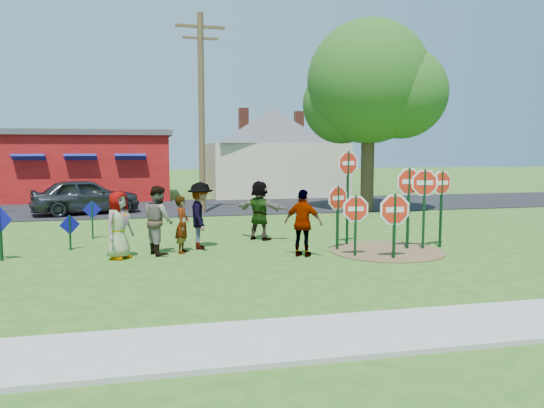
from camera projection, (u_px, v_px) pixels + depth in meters
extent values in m
plane|color=#2A5C1A|center=(224.00, 252.00, 14.93)|extent=(120.00, 120.00, 0.00)
cube|color=#9E9E99|center=(287.00, 340.00, 7.94)|extent=(22.00, 1.80, 0.08)
cube|color=black|center=(193.00, 207.00, 26.08)|extent=(120.00, 7.50, 0.04)
cylinder|color=brown|center=(387.00, 251.00, 14.95)|extent=(3.20, 3.20, 0.03)
cube|color=maroon|center=(89.00, 167.00, 30.99)|extent=(9.00, 7.00, 3.60)
cube|color=#4C4C51|center=(88.00, 134.00, 30.79)|extent=(9.40, 7.40, 0.30)
cube|color=navy|center=(29.00, 158.00, 26.89)|extent=(1.60, 0.78, 0.45)
cube|color=navy|center=(81.00, 158.00, 27.44)|extent=(1.60, 0.78, 0.45)
cube|color=navy|center=(131.00, 158.00, 27.99)|extent=(1.60, 0.78, 0.45)
cube|color=beige|center=(272.00, 169.00, 33.43)|extent=(8.00, 7.00, 3.20)
pyramid|color=#4C4C51|center=(272.00, 108.00, 33.03)|extent=(9.40, 9.40, 2.20)
cube|color=brown|center=(244.00, 120.00, 31.71)|extent=(0.55, 0.55, 1.40)
cube|color=brown|center=(299.00, 122.00, 34.53)|extent=(0.55, 0.55, 1.40)
cube|color=#0E3419|center=(355.00, 226.00, 14.12)|extent=(0.05, 0.07, 1.65)
cylinder|color=white|center=(356.00, 209.00, 14.07)|extent=(0.97, 0.07, 0.97)
cylinder|color=red|center=(356.00, 209.00, 14.07)|extent=(0.84, 0.07, 0.84)
cube|color=white|center=(356.00, 209.00, 14.07)|extent=(0.43, 0.03, 0.12)
cube|color=#0E3419|center=(348.00, 198.00, 15.78)|extent=(0.07, 0.08, 2.82)
cylinder|color=white|center=(348.00, 163.00, 15.67)|extent=(0.94, 0.30, 0.98)
cylinder|color=red|center=(348.00, 163.00, 15.67)|extent=(0.82, 0.26, 0.85)
cube|color=white|center=(348.00, 163.00, 15.67)|extent=(0.42, 0.13, 0.12)
cylinder|color=gold|center=(348.00, 163.00, 15.67)|extent=(0.94, 0.30, 0.98)
cube|color=#0E3419|center=(408.00, 209.00, 15.13)|extent=(0.06, 0.08, 2.34)
cylinder|color=white|center=(409.00, 182.00, 15.05)|extent=(1.07, 0.11, 1.07)
cylinder|color=red|center=(409.00, 182.00, 15.05)|extent=(0.92, 0.10, 0.92)
cube|color=white|center=(409.00, 182.00, 15.05)|extent=(0.47, 0.05, 0.13)
cube|color=#0E3419|center=(441.00, 209.00, 15.46)|extent=(0.07, 0.08, 2.25)
cylinder|color=white|center=(442.00, 183.00, 15.38)|extent=(0.95, 0.25, 0.97)
cylinder|color=red|center=(442.00, 183.00, 15.38)|extent=(0.82, 0.22, 0.84)
cube|color=white|center=(442.00, 183.00, 15.38)|extent=(0.42, 0.11, 0.12)
cylinder|color=gold|center=(442.00, 183.00, 15.38)|extent=(0.94, 0.25, 0.97)
cube|color=#0E3419|center=(394.00, 227.00, 13.84)|extent=(0.06, 0.08, 1.72)
cylinder|color=white|center=(395.00, 210.00, 13.79)|extent=(1.12, 0.07, 1.12)
cylinder|color=red|center=(395.00, 210.00, 13.79)|extent=(0.97, 0.06, 0.97)
cube|color=white|center=(395.00, 210.00, 13.79)|extent=(0.49, 0.03, 0.14)
cube|color=#0E3419|center=(424.00, 210.00, 15.13)|extent=(0.07, 0.08, 2.30)
cylinder|color=white|center=(425.00, 183.00, 15.05)|extent=(1.03, 0.22, 1.04)
cylinder|color=red|center=(425.00, 183.00, 15.05)|extent=(0.89, 0.19, 0.90)
cube|color=white|center=(425.00, 183.00, 15.05)|extent=(0.45, 0.09, 0.13)
cylinder|color=gold|center=(425.00, 183.00, 15.05)|extent=(1.03, 0.21, 1.04)
cube|color=#0E3419|center=(338.00, 218.00, 15.02)|extent=(0.07, 0.08, 1.85)
cylinder|color=white|center=(338.00, 198.00, 14.96)|extent=(0.89, 0.39, 0.96)
cylinder|color=red|center=(338.00, 198.00, 14.96)|extent=(0.77, 0.34, 0.83)
cube|color=white|center=(338.00, 198.00, 14.96)|extent=(0.39, 0.17, 0.12)
cube|color=#0E3419|center=(0.00, 234.00, 13.63)|extent=(0.08, 0.08, 1.42)
cube|color=navy|center=(0.00, 219.00, 13.59)|extent=(0.67, 0.28, 0.71)
cube|color=#0E3419|center=(70.00, 233.00, 15.09)|extent=(0.06, 0.07, 1.00)
cube|color=navy|center=(70.00, 225.00, 15.07)|extent=(0.53, 0.26, 0.58)
cube|color=#0E3419|center=(92.00, 220.00, 16.93)|extent=(0.05, 0.06, 1.23)
cube|color=navy|center=(92.00, 210.00, 16.89)|extent=(0.59, 0.03, 0.59)
imported|color=#46469B|center=(119.00, 225.00, 13.87)|extent=(0.99, 1.03, 1.78)
imported|color=#286F5D|center=(182.00, 225.00, 14.68)|extent=(0.52, 0.66, 1.59)
imported|color=brown|center=(158.00, 220.00, 14.48)|extent=(1.00, 1.11, 1.89)
imported|color=#36363B|center=(200.00, 216.00, 15.25)|extent=(0.79, 1.29, 1.93)
imported|color=#422856|center=(303.00, 223.00, 14.14)|extent=(1.12, 0.98, 1.81)
imported|color=#225232|center=(260.00, 210.00, 16.78)|extent=(1.70, 1.55, 1.89)
imported|color=#29292D|center=(86.00, 196.00, 23.23)|extent=(4.87, 2.98, 1.55)
cylinder|color=#4C3823|center=(202.00, 115.00, 23.17)|extent=(0.27, 0.27, 8.69)
cube|color=#4C3823|center=(200.00, 27.00, 22.78)|extent=(2.13, 0.22, 0.12)
cube|color=#4C3823|center=(200.00, 38.00, 22.83)|extent=(1.55, 0.17, 0.10)
cylinder|color=#382819|center=(368.00, 160.00, 24.24)|extent=(0.60, 0.60, 4.71)
sphere|color=#1E5416|center=(369.00, 82.00, 23.87)|extent=(5.57, 5.57, 5.57)
sphere|color=#1E5416|center=(401.00, 93.00, 23.59)|extent=(4.07, 4.07, 4.07)
sphere|color=#1E5416|center=(342.00, 104.00, 24.60)|extent=(3.64, 3.64, 3.64)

